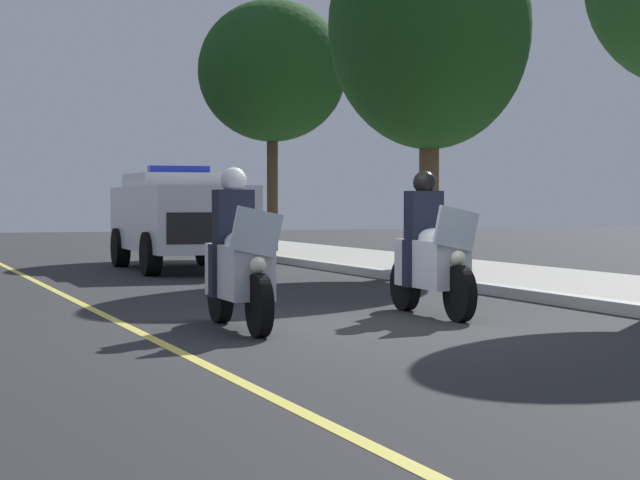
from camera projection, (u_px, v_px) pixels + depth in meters
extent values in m
plane|color=#28282B|center=(366.00, 328.00, 12.48)|extent=(80.00, 80.00, 0.00)
cube|color=#B7B5AD|center=(637.00, 310.00, 13.73)|extent=(48.00, 0.24, 0.15)
cube|color=#E0D14C|center=(149.00, 337.00, 11.64)|extent=(48.00, 0.12, 0.01)
cylinder|color=black|center=(259.00, 305.00, 11.60)|extent=(0.64, 0.13, 0.64)
cylinder|color=black|center=(220.00, 294.00, 13.02)|extent=(0.64, 0.15, 0.64)
cube|color=silver|center=(239.00, 271.00, 12.28)|extent=(1.21, 0.47, 0.56)
ellipsoid|color=silver|center=(240.00, 243.00, 12.22)|extent=(0.57, 0.33, 0.24)
cube|color=silver|center=(256.00, 232.00, 11.67)|extent=(0.07, 0.56, 0.53)
sphere|color=#F9F4CC|center=(258.00, 265.00, 11.63)|extent=(0.17, 0.17, 0.17)
sphere|color=red|center=(237.00, 239.00, 11.74)|extent=(0.09, 0.09, 0.09)
sphere|color=#1933F2|center=(268.00, 238.00, 11.85)|extent=(0.09, 0.09, 0.09)
cube|color=black|center=(233.00, 218.00, 12.48)|extent=(0.29, 0.41, 0.60)
cube|color=black|center=(253.00, 270.00, 12.51)|extent=(0.18, 0.14, 0.56)
cube|color=black|center=(217.00, 271.00, 12.37)|extent=(0.18, 0.14, 0.56)
sphere|color=silver|center=(234.00, 180.00, 12.45)|extent=(0.28, 0.28, 0.28)
cylinder|color=black|center=(460.00, 294.00, 13.06)|extent=(0.64, 0.13, 0.64)
cylinder|color=black|center=(405.00, 285.00, 14.47)|extent=(0.64, 0.15, 0.64)
cube|color=white|center=(432.00, 264.00, 13.74)|extent=(1.21, 0.47, 0.56)
ellipsoid|color=white|center=(434.00, 238.00, 13.68)|extent=(0.57, 0.33, 0.24)
cube|color=silver|center=(456.00, 228.00, 13.13)|extent=(0.07, 0.56, 0.53)
sphere|color=#F9F4CC|center=(458.00, 258.00, 13.09)|extent=(0.17, 0.17, 0.17)
sphere|color=red|center=(438.00, 234.00, 13.20)|extent=(0.09, 0.09, 0.09)
sphere|color=#1933F2|center=(463.00, 234.00, 13.31)|extent=(0.09, 0.09, 0.09)
cube|color=black|center=(424.00, 216.00, 13.94)|extent=(0.29, 0.41, 0.60)
cube|color=black|center=(441.00, 263.00, 13.97)|extent=(0.18, 0.14, 0.56)
cube|color=black|center=(410.00, 263.00, 13.83)|extent=(0.18, 0.14, 0.56)
sphere|color=black|center=(425.00, 182.00, 13.91)|extent=(0.28, 0.28, 0.28)
cube|color=silver|center=(180.00, 218.00, 22.88)|extent=(4.94, 2.00, 1.24)
cube|color=silver|center=(177.00, 183.00, 23.14)|extent=(2.44, 1.80, 0.36)
cube|color=#2633D8|center=(179.00, 169.00, 22.94)|extent=(0.31, 1.21, 0.14)
cube|color=black|center=(211.00, 228.00, 20.63)|extent=(0.15, 1.62, 0.56)
cylinder|color=black|center=(246.00, 252.00, 21.75)|extent=(0.81, 0.30, 0.80)
cylinder|color=black|center=(151.00, 254.00, 21.14)|extent=(0.81, 0.30, 0.80)
cylinder|color=black|center=(205.00, 246.00, 24.66)|extent=(0.81, 0.30, 0.80)
cylinder|color=black|center=(120.00, 247.00, 24.05)|extent=(0.81, 0.30, 0.80)
cylinder|color=#4C3823|center=(429.00, 188.00, 21.88)|extent=(0.37, 0.37, 3.00)
ellipsoid|color=#194216|center=(430.00, 26.00, 21.78)|extent=(3.80, 3.80, 4.59)
cylinder|color=#42301E|center=(272.00, 190.00, 29.53)|extent=(0.28, 0.28, 3.05)
ellipsoid|color=#194216|center=(272.00, 71.00, 29.43)|extent=(3.76, 3.76, 3.59)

